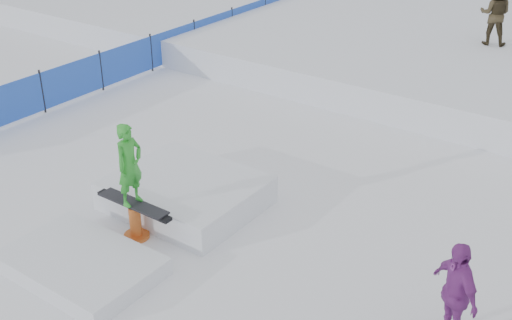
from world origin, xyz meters
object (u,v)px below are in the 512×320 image
Objects in this scene: walker_olive at (495,14)px; jib_rail_feature at (159,208)px; safety_fence at (151,53)px; spectator_purple at (454,293)px.

walker_olive reaches higher than jib_rail_feature.
walker_olive is (7.86, 5.65, 1.12)m from safety_fence.
jib_rail_feature is (-5.22, -0.15, -0.47)m from spectator_purple.
spectator_purple is 0.35× the size of jib_rail_feature.
jib_rail_feature is at bearing -45.26° from safety_fence.
jib_rail_feature is at bearing 67.76° from walker_olive.
safety_fence is 3.64× the size of jib_rail_feature.
safety_fence is at bearing -171.26° from spectator_purple.
safety_fence is 12.38m from spectator_purple.
walker_olive is 11.79m from spectator_purple.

